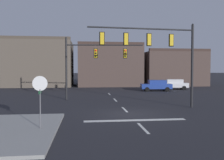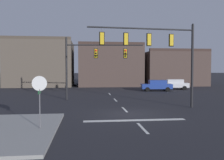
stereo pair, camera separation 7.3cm
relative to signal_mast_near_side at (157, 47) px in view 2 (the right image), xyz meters
The scene contains 10 objects.
ground_plane 6.08m from the signal_mast_near_side, 140.08° to the right, with size 400.00×400.00×0.00m, color #232328.
sidewalk_near_corner 12.56m from the signal_mast_near_side, 147.25° to the right, with size 5.00×8.00×0.15m, color gray.
stop_bar_paint 7.07m from the signal_mast_near_side, 122.37° to the right, with size 6.40×0.50×0.01m, color silver.
lane_centreline 5.65m from the signal_mast_near_side, behind, with size 0.16×26.40×0.01m.
signal_mast_near_side is the anchor object (origin of this frame).
signal_mast_far_side 8.32m from the signal_mast_near_side, 129.99° to the left, with size 8.07×0.82×6.54m.
stop_sign 10.61m from the signal_mast_near_side, 142.22° to the right, with size 0.76×0.64×2.83m.
car_lot_nearside 19.83m from the signal_mast_near_side, 65.21° to the left, with size 4.65×2.54×1.61m.
car_lot_middle 16.49m from the signal_mast_near_side, 73.26° to the left, with size 4.57×2.23×1.61m.
building_row 29.15m from the signal_mast_near_side, 93.08° to the left, with size 37.44×13.23×8.84m.
Camera 2 is at (-3.02, -16.52, 3.16)m, focal length 38.40 mm.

